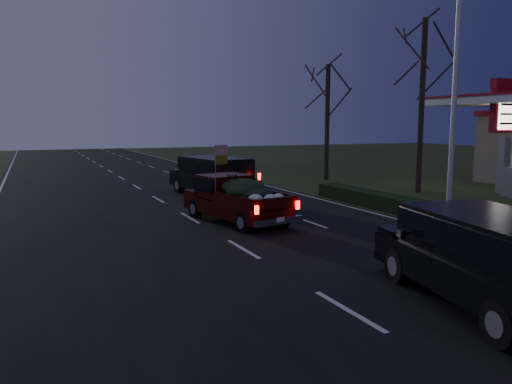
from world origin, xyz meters
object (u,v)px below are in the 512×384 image
object	(u,v)px
gas_price_pylon	(506,117)
pickup_truck	(236,196)
lead_suv	(214,172)
rear_suv	(493,251)
light_pole	(456,69)

from	to	relation	value
gas_price_pylon	pickup_truck	distance (m)	15.03
lead_suv	rear_suv	distance (m)	16.11
pickup_truck	rear_suv	bearing A→B (deg)	-93.58
gas_price_pylon	lead_suv	bearing A→B (deg)	158.77
rear_suv	light_pole	bearing A→B (deg)	60.57
gas_price_pylon	rear_suv	bearing A→B (deg)	-140.95
pickup_truck	lead_suv	size ratio (longest dim) A/B	0.88
lead_suv	light_pole	bearing A→B (deg)	-58.98
light_pole	rear_suv	distance (m)	11.48
lead_suv	rear_suv	xyz separation A→B (m)	(-0.26, -16.11, -0.05)
light_pole	lead_suv	bearing A→B (deg)	129.66
lead_suv	rear_suv	world-z (taller)	lead_suv
gas_price_pylon	lead_suv	size ratio (longest dim) A/B	1.01
light_pole	rear_suv	xyz separation A→B (m)	(-7.01, -7.96, -4.38)
light_pole	pickup_truck	world-z (taller)	light_pole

